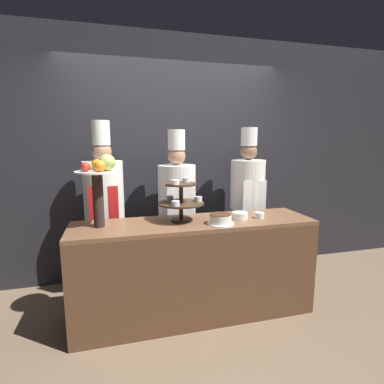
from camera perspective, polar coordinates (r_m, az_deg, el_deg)
name	(u,v)px	position (r m, az deg, el deg)	size (l,w,h in m)	color
ground_plane	(203,331)	(2.83, 2.20, -24.94)	(14.00, 14.00, 0.00)	brown
wall_back	(173,159)	(3.57, -3.67, 6.33)	(10.00, 0.06, 2.80)	#232328
buffet_counter	(195,268)	(2.85, 0.53, -14.33)	(2.17, 0.57, 0.90)	brown
tiered_stand	(181,199)	(2.67, -2.09, -1.33)	(0.41, 0.41, 0.38)	#3D2819
fruit_pedestal	(99,178)	(2.56, -17.28, 2.55)	(0.35, 0.35, 0.61)	#2D231E
cake_round	(221,219)	(2.61, 5.47, -5.18)	(0.24, 0.24, 0.09)	white
cup_white	(259,215)	(2.86, 12.71, -4.36)	(0.09, 0.09, 0.05)	white
serving_bowl_near	(240,216)	(2.81, 9.13, -4.45)	(0.14, 0.14, 0.16)	white
chef_left	(104,204)	(3.18, -16.36, -2.29)	(0.40, 0.40, 1.81)	black
chef_center_left	(177,204)	(3.25, -2.87, -2.30)	(0.40, 0.40, 1.73)	#38332D
chef_center_right	(247,198)	(3.51, 10.47, -1.08)	(0.39, 0.39, 1.76)	#38332D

